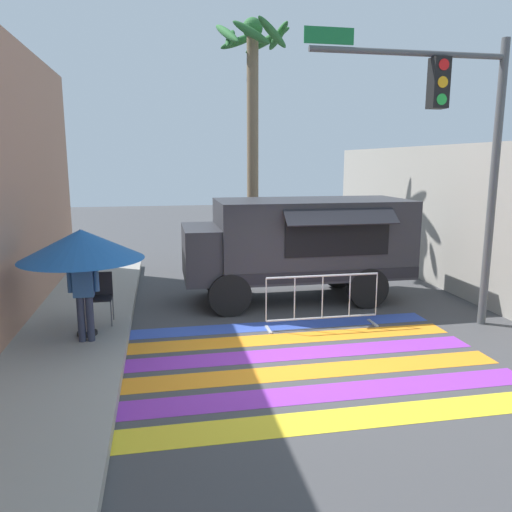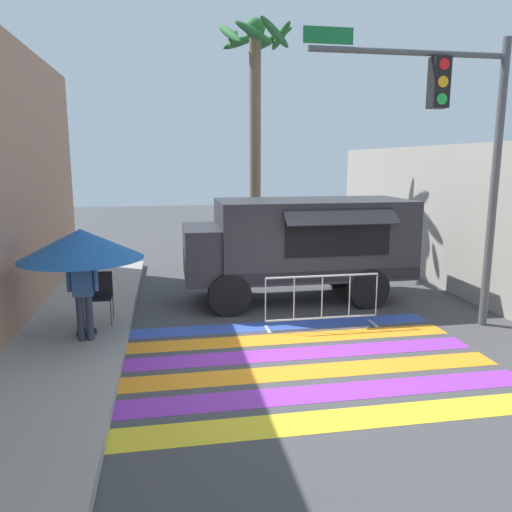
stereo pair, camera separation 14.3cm
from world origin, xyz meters
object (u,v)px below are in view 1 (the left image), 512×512
Objects in this scene: traffic_signal_pole at (461,133)px; folding_chair at (101,293)px; patio_umbrella at (81,245)px; palm_tree at (253,97)px; barricade_front at (322,301)px; food_truck at (295,241)px; vendor_person at (84,287)px.

traffic_signal_pole is 7.55m from folding_chair.
palm_tree reaches higher than patio_umbrella.
patio_umbrella is at bearing -179.08° from barricade_front.
patio_umbrella is (-7.02, 0.34, -1.97)m from traffic_signal_pole.
traffic_signal_pole is 5.64× the size of folding_chair.
food_truck is 4.98m from patio_umbrella.
barricade_front is at bearing 0.92° from patio_umbrella.
patio_umbrella is 0.94× the size of barricade_front.
food_truck reaches higher than barricade_front.
traffic_signal_pole is 0.75× the size of palm_tree.
traffic_signal_pole is at bearing 10.10° from vendor_person.
folding_chair is (-4.30, -1.41, -0.66)m from food_truck.
food_truck is 4.57m from folding_chair.
patio_umbrella is 1.26× the size of vendor_person.
traffic_signal_pole is at bearing -9.28° from barricade_front.
vendor_person is (-4.45, -2.45, -0.27)m from food_truck.
food_truck is 5.09m from vendor_person.
patio_umbrella is 8.31m from palm_tree.
traffic_signal_pole is 4.14m from barricade_front.
palm_tree is (4.06, 5.60, 4.41)m from folding_chair.
vendor_person is (0.04, -0.33, -0.68)m from patio_umbrella.
palm_tree reaches higher than folding_chair.
vendor_person is 8.83m from palm_tree.
palm_tree is at bearing 112.64° from traffic_signal_pole.
palm_tree is (-2.77, 6.64, 1.37)m from traffic_signal_pole.
palm_tree is (4.25, 6.30, 3.34)m from patio_umbrella.
vendor_person is at bearing -174.81° from barricade_front.
food_truck reaches higher than patio_umbrella.
food_truck is at bearing 1.24° from folding_chair.
traffic_signal_pole is 3.22× the size of vendor_person.
patio_umbrella is 2.21× the size of folding_chair.
traffic_signal_pole is at bearing -44.10° from food_truck.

